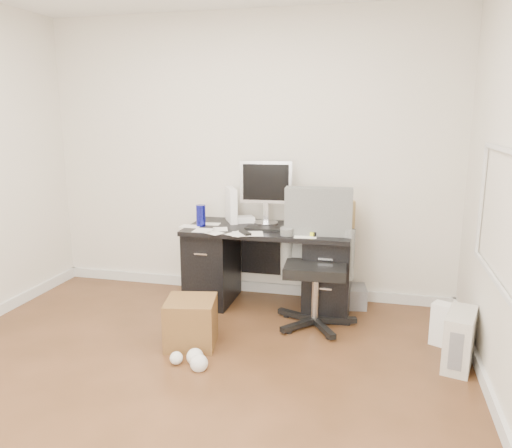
{
  "coord_description": "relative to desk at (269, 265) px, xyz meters",
  "views": [
    {
      "loc": [
        1.23,
        -2.67,
        1.76
      ],
      "look_at": [
        0.29,
        1.2,
        0.88
      ],
      "focal_mm": 35.0,
      "sensor_mm": 36.0,
      "label": 1
    }
  ],
  "objects": [
    {
      "name": "paper_remote",
      "position": [
        -0.13,
        -0.28,
        0.36
      ],
      "size": [
        0.32,
        0.28,
        0.02
      ],
      "primitive_type": null,
      "rotation": [
        0.0,
        0.0,
        0.28
      ],
      "color": "silver",
      "rests_on": "desk"
    },
    {
      "name": "office_chair",
      "position": [
        0.48,
        -0.34,
        0.18
      ],
      "size": [
        0.69,
        0.69,
        1.16
      ],
      "primitive_type": null,
      "rotation": [
        0.0,
        0.0,
        0.06
      ],
      "color": "#4E514E",
      "rests_on": "ground"
    },
    {
      "name": "white_binder",
      "position": [
        -0.41,
        0.17,
        0.51
      ],
      "size": [
        0.25,
        0.31,
        0.33
      ],
      "primitive_type": "cube",
      "rotation": [
        0.0,
        0.0,
        0.47
      ],
      "color": "white",
      "rests_on": "desk"
    },
    {
      "name": "ground",
      "position": [
        -0.3,
        -1.65,
        -0.4
      ],
      "size": [
        4.0,
        4.0,
        0.0
      ],
      "primitive_type": "plane",
      "color": "#432915",
      "rests_on": "ground"
    },
    {
      "name": "pc_tower",
      "position": [
        1.56,
        -0.81,
        -0.2
      ],
      "size": [
        0.28,
        0.44,
        0.4
      ],
      "primitive_type": "cube",
      "rotation": [
        0.0,
        0.0,
        -0.26
      ],
      "color": "#B3AEA2",
      "rests_on": "ground"
    },
    {
      "name": "keyboard",
      "position": [
        -0.0,
        -0.09,
        0.36
      ],
      "size": [
        0.39,
        0.15,
        0.02
      ],
      "primitive_type": "cube",
      "rotation": [
        0.0,
        0.0,
        -0.05
      ],
      "color": "black",
      "rests_on": "desk"
    },
    {
      "name": "computer_mouse",
      "position": [
        0.34,
        0.02,
        0.38
      ],
      "size": [
        0.08,
        0.08,
        0.06
      ],
      "primitive_type": "sphere",
      "rotation": [
        0.0,
        0.0,
        -0.35
      ],
      "color": "#A9AAAE",
      "rests_on": "desk"
    },
    {
      "name": "loose_papers",
      "position": [
        -0.2,
        -0.05,
        0.35
      ],
      "size": [
        1.1,
        0.6,
        0.0
      ],
      "primitive_type": null,
      "color": "silver",
      "rests_on": "desk"
    },
    {
      "name": "desk",
      "position": [
        0.0,
        0.0,
        0.0
      ],
      "size": [
        1.5,
        0.7,
        0.75
      ],
      "color": "black",
      "rests_on": "ground"
    },
    {
      "name": "desk_printer",
      "position": [
        0.73,
        0.16,
        -0.3
      ],
      "size": [
        0.36,
        0.31,
        0.19
      ],
      "primitive_type": "cube",
      "rotation": [
        0.0,
        0.0,
        0.15
      ],
      "color": "slate",
      "rests_on": "ground"
    },
    {
      "name": "room_shell",
      "position": [
        -0.27,
        -1.62,
        1.26
      ],
      "size": [
        4.02,
        4.02,
        2.71
      ],
      "color": "beige",
      "rests_on": "ground"
    },
    {
      "name": "travel_mug",
      "position": [
        -0.63,
        -0.07,
        0.45
      ],
      "size": [
        0.11,
        0.11,
        0.2
      ],
      "primitive_type": "cylinder",
      "rotation": [
        0.0,
        0.0,
        -0.31
      ],
      "color": "#151790",
      "rests_on": "desk"
    },
    {
      "name": "wicker_basket",
      "position": [
        -0.41,
        -0.95,
        -0.21
      ],
      "size": [
        0.44,
        0.44,
        0.37
      ],
      "primitive_type": "cube",
      "rotation": [
        0.0,
        0.0,
        0.2
      ],
      "color": "#4B3016",
      "rests_on": "ground"
    },
    {
      "name": "yellow_book",
      "position": [
        0.41,
        -0.13,
        0.37
      ],
      "size": [
        0.23,
        0.25,
        0.04
      ],
      "primitive_type": "cube",
      "rotation": [
        0.0,
        0.0,
        -0.37
      ],
      "color": "#CDD417",
      "rests_on": "desk"
    },
    {
      "name": "shopping_bag",
      "position": [
        1.53,
        -0.5,
        -0.23
      ],
      "size": [
        0.3,
        0.27,
        0.34
      ],
      "primitive_type": "cube",
      "rotation": [
        0.0,
        0.0,
        -0.46
      ],
      "color": "white",
      "rests_on": "ground"
    },
    {
      "name": "pen_cup",
      "position": [
        0.25,
        0.24,
        0.49
      ],
      "size": [
        0.14,
        0.14,
        0.27
      ],
      "primitive_type": null,
      "rotation": [
        0.0,
        0.0,
        0.22
      ],
      "color": "#563618",
      "rests_on": "desk"
    },
    {
      "name": "lcd_monitor",
      "position": [
        -0.06,
        0.13,
        0.65
      ],
      "size": [
        0.5,
        0.31,
        0.61
      ],
      "primitive_type": null,
      "rotation": [
        0.0,
        0.0,
        0.08
      ],
      "color": "#A9AAAE",
      "rests_on": "desk"
    },
    {
      "name": "magazine_file",
      "position": [
        0.69,
        0.23,
        0.48
      ],
      "size": [
        0.17,
        0.24,
        0.25
      ],
      "primitive_type": "cube",
      "rotation": [
        0.0,
        0.0,
        0.31
      ],
      "color": "olive",
      "rests_on": "desk"
    }
  ]
}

